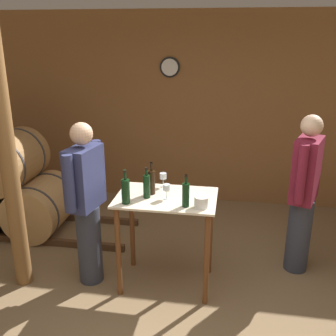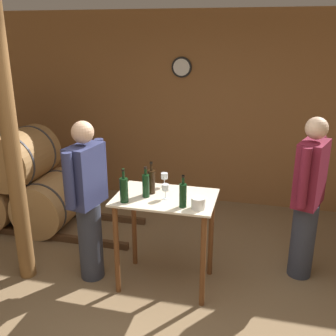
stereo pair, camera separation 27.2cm
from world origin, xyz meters
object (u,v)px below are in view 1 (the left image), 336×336
(wine_glass_near_left, at_px, (163,177))
(wine_bottle_left, at_px, (147,186))
(wine_bottle_far_left, at_px, (126,191))
(person_visitor_with_scarf, at_px, (304,192))
(wine_glass_near_center, at_px, (167,188))
(wine_bottle_right, at_px, (186,194))
(wooden_post, at_px, (7,154))
(person_host, at_px, (86,202))
(wine_bottle_center, at_px, (152,182))
(ice_bucket, at_px, (201,202))

(wine_glass_near_left, bearing_deg, wine_bottle_left, -108.94)
(wine_bottle_far_left, bearing_deg, person_visitor_with_scarf, 22.46)
(wine_glass_near_center, bearing_deg, wine_bottle_right, -36.13)
(wine_glass_near_left, bearing_deg, wooden_post, -160.83)
(wine_glass_near_center, xyz_separation_m, person_host, (-0.77, -0.03, -0.18))
(wine_glass_near_center, bearing_deg, wine_bottle_left, -178.91)
(wine_bottle_far_left, xyz_separation_m, wine_bottle_center, (0.18, 0.25, 0.00))
(wine_bottle_left, relative_size, wine_bottle_right, 1.00)
(wine_bottle_left, height_order, wine_bottle_center, wine_bottle_center)
(wine_bottle_right, height_order, person_host, person_host)
(wine_glass_near_center, relative_size, person_visitor_with_scarf, 0.08)
(wooden_post, relative_size, wine_bottle_right, 9.09)
(wine_bottle_right, bearing_deg, person_visitor_with_scarf, 30.83)
(ice_bucket, bearing_deg, wooden_post, -178.83)
(ice_bucket, bearing_deg, wine_bottle_far_left, -178.41)
(wine_bottle_far_left, distance_m, wine_glass_near_center, 0.38)
(person_visitor_with_scarf, bearing_deg, wooden_post, -165.69)
(wooden_post, distance_m, ice_bucket, 1.80)
(wooden_post, xyz_separation_m, person_visitor_with_scarf, (2.74, 0.70, -0.47))
(wine_bottle_far_left, height_order, wine_bottle_right, wine_bottle_far_left)
(wine_bottle_right, distance_m, person_host, 0.99)
(wine_bottle_center, relative_size, ice_bucket, 2.54)
(wooden_post, height_order, wine_bottle_far_left, wooden_post)
(wine_glass_near_left, height_order, wine_glass_near_center, same)
(person_host, bearing_deg, wine_bottle_right, -6.58)
(wooden_post, relative_size, wine_bottle_left, 9.13)
(wooden_post, relative_size, wine_glass_near_center, 19.10)
(wine_bottle_far_left, height_order, wine_bottle_left, wine_bottle_far_left)
(person_visitor_with_scarf, bearing_deg, person_host, -165.14)
(wine_bottle_left, height_order, ice_bucket, wine_bottle_left)
(wine_glass_near_center, relative_size, ice_bucket, 1.14)
(wooden_post, height_order, wine_glass_near_center, wooden_post)
(wine_bottle_far_left, relative_size, wine_glass_near_center, 2.24)
(wine_glass_near_left, xyz_separation_m, wine_glass_near_center, (0.08, -0.29, -0.00))
(wine_bottle_far_left, xyz_separation_m, wine_bottle_left, (0.16, 0.16, -0.00))
(wine_glass_near_center, bearing_deg, person_host, -177.75)
(wine_bottle_left, relative_size, ice_bucket, 2.38)
(wine_glass_near_left, xyz_separation_m, ice_bucket, (0.42, -0.43, -0.05))
(wine_bottle_left, height_order, wine_glass_near_center, wine_bottle_left)
(wooden_post, height_order, person_host, wooden_post)
(wooden_post, bearing_deg, wine_bottle_far_left, 0.91)
(wine_glass_near_left, relative_size, person_visitor_with_scarf, 0.08)
(wine_bottle_far_left, relative_size, wine_bottle_right, 1.06)
(wine_bottle_far_left, distance_m, wine_glass_near_left, 0.52)
(wine_bottle_center, height_order, person_visitor_with_scarf, person_visitor_with_scarf)
(wine_bottle_right, bearing_deg, wine_bottle_left, 160.02)
(wine_bottle_center, distance_m, wine_glass_near_left, 0.21)
(wine_bottle_far_left, relative_size, wine_bottle_left, 1.07)
(wooden_post, xyz_separation_m, wine_bottle_center, (1.27, 0.27, -0.29))
(person_visitor_with_scarf, bearing_deg, wine_glass_near_center, -158.24)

